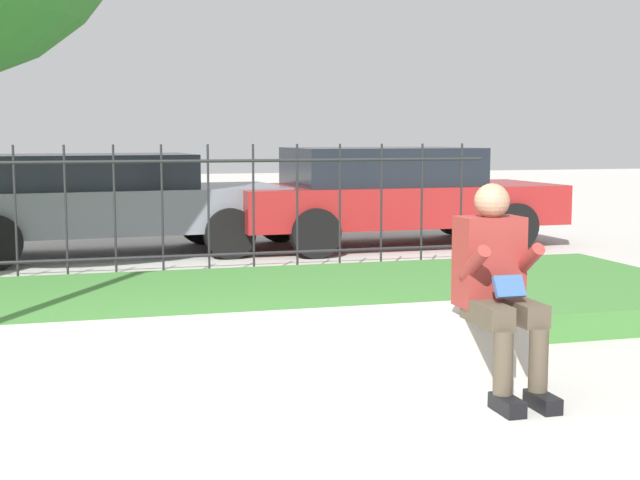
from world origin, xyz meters
name	(u,v)px	position (x,y,z in m)	size (l,w,h in m)	color
ground_plane	(237,398)	(0.00, 0.00, 0.00)	(60.00, 60.00, 0.00)	#B2AFA8
stone_bench	(272,362)	(0.22, 0.00, 0.20)	(3.11, 0.58, 0.45)	beige
person_seated_reader	(497,281)	(1.50, -0.32, 0.68)	(0.42, 0.73, 1.25)	black
grass_berm	(188,310)	(0.00, 2.18, 0.11)	(9.11, 2.97, 0.22)	#3D7533
iron_fence	(162,212)	(0.00, 4.12, 0.75)	(7.11, 0.03, 1.44)	#232326
car_parked_right	(389,194)	(3.35, 6.53, 0.73)	(4.54, 2.08, 1.36)	maroon
car_parked_center	(104,201)	(-0.48, 6.56, 0.70)	(4.54, 2.06, 1.29)	slate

